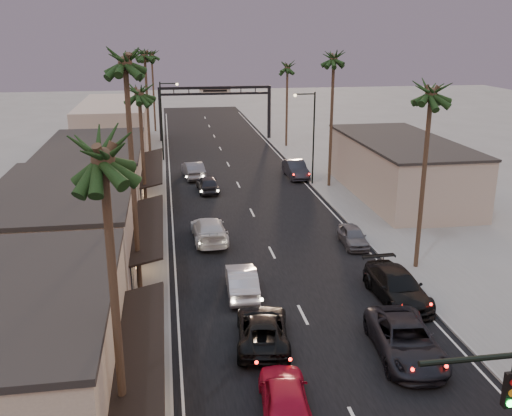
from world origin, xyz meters
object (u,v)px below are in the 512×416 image
object	(u,v)px
arch	(215,99)
oncoming_red	(285,397)
palm_ra	(432,86)
curbside_black	(397,286)
palm_lb	(125,55)
palm_la	(102,144)
streetlight_right	(311,131)
streetlight_left	(164,115)
palm_ld	(144,51)
oncoming_silver	(242,281)
curbside_near	(406,340)
palm_lc	(139,88)
palm_far	(151,52)
palm_rc	(287,64)
palm_rb	(334,54)
oncoming_pickup	(262,329)

from	to	relation	value
arch	oncoming_red	size ratio (longest dim) A/B	3.20
arch	palm_ra	xyz separation A→B (m)	(8.60, -46.00, 5.91)
curbside_black	palm_lb	bearing A→B (deg)	169.79
palm_la	streetlight_right	bearing A→B (deg)	66.68
streetlight_left	palm_ld	bearing A→B (deg)	-119.25
palm_ra	oncoming_silver	world-z (taller)	palm_ra
oncoming_red	curbside_near	xyz separation A→B (m)	(6.40, 3.31, 0.02)
curbside_black	streetlight_right	bearing A→B (deg)	85.34
palm_ld	palm_ra	bearing A→B (deg)	-60.98
palm_lc	palm_ld	size ratio (longest dim) A/B	0.86
palm_lb	palm_la	bearing A→B (deg)	-90.00
arch	palm_lc	bearing A→B (deg)	-104.20
oncoming_red	curbside_black	xyz separation A→B (m)	(8.25, 8.81, 0.05)
streetlight_left	oncoming_silver	size ratio (longest dim) A/B	1.88
arch	palm_far	distance (m)	12.96
palm_ra	palm_rc	size ratio (longest dim) A/B	1.08
palm_rb	oncoming_silver	distance (m)	27.36
arch	curbside_near	size ratio (longest dim) A/B	2.55
curbside_black	palm_lc	bearing A→B (deg)	129.69
palm_ra	oncoming_silver	xyz separation A→B (m)	(-11.48, -1.95, -10.66)
palm_rc	curbside_black	xyz separation A→B (m)	(-3.00, -44.13, -9.61)
palm_lc	palm_far	distance (m)	42.01
curbside_near	arch	bearing A→B (deg)	99.57
curbside_near	palm_rc	bearing A→B (deg)	90.13
oncoming_silver	curbside_near	distance (m)	10.16
palm_lb	palm_ra	xyz separation A→B (m)	(17.20, 2.00, -1.94)
streetlight_left	oncoming_pickup	distance (m)	41.92
palm_ra	palm_rb	size ratio (longest dim) A/B	0.93
palm_ld	palm_rb	bearing A→B (deg)	-32.60
palm_lb	oncoming_silver	distance (m)	13.84
palm_lc	oncoming_red	xyz separation A→B (m)	(5.95, -24.95, -9.66)
palm_lc	oncoming_red	bearing A→B (deg)	-76.58
palm_rb	curbside_near	world-z (taller)	palm_rb
palm_lc	oncoming_red	distance (m)	27.41
palm_ld	palm_rc	world-z (taller)	palm_ld
streetlight_right	oncoming_pickup	xyz separation A→B (m)	(-9.52, -28.45, -4.59)
palm_ld	oncoming_silver	world-z (taller)	palm_ld
palm_rb	oncoming_red	world-z (taller)	palm_rb
oncoming_red	oncoming_silver	bearing A→B (deg)	-82.74
palm_la	oncoming_red	xyz separation A→B (m)	(5.95, 2.05, -10.64)
arch	palm_la	bearing A→B (deg)	-98.03
curbside_near	palm_ra	bearing A→B (deg)	69.01
palm_rb	oncoming_silver	size ratio (longest dim) A/B	2.97
oncoming_pickup	curbside_black	size ratio (longest dim) A/B	0.90
curbside_near	oncoming_silver	bearing A→B (deg)	136.49
oncoming_red	oncoming_pickup	size ratio (longest dim) A/B	0.89
palm_la	curbside_black	world-z (taller)	palm_la
streetlight_left	palm_lb	world-z (taller)	palm_lb
palm_lc	palm_rc	world-z (taller)	same
arch	oncoming_pickup	bearing A→B (deg)	-92.79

